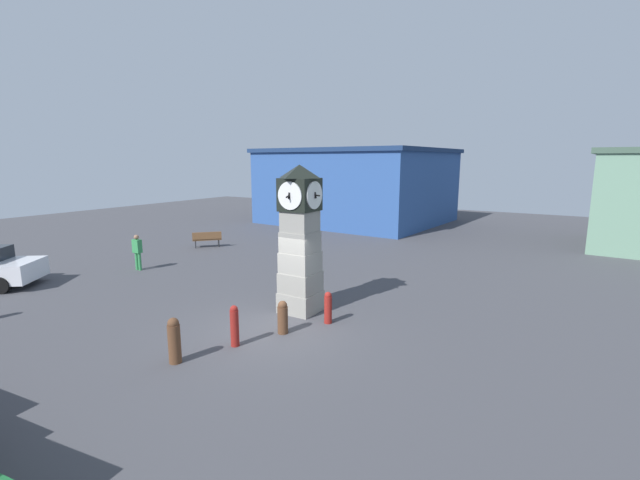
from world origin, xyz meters
The scene contains 9 objects.
ground_plane centered at (0.00, 0.00, 0.00)m, with size 68.94×68.94×0.00m, color #424247.
clock_tower centered at (-0.20, 1.63, 2.33)m, with size 1.43×1.38×4.74m.
bollard_near_tower centered at (1.09, 1.18, 0.50)m, with size 0.24×0.24×0.98m.
bollard_mid_row centered at (0.37, -0.15, 0.49)m, with size 0.30×0.30×0.96m.
bollard_far_row centered at (-0.21, -1.50, 0.57)m, with size 0.23×0.23×1.13m.
bollard_end_row centered at (-0.81, -2.98, 0.58)m, with size 0.30×0.30×1.15m.
bench centered at (-10.58, 7.62, 0.52)m, with size 1.47×1.54×0.90m.
pedestrian_near_bench centered at (-9.44, 2.31, 0.92)m, with size 0.40×0.25×1.61m.
warehouse_blue_far centered at (-7.98, 21.63, 2.89)m, with size 13.86×12.64×5.76m.
Camera 1 is at (7.24, -9.48, 4.86)m, focal length 24.00 mm.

